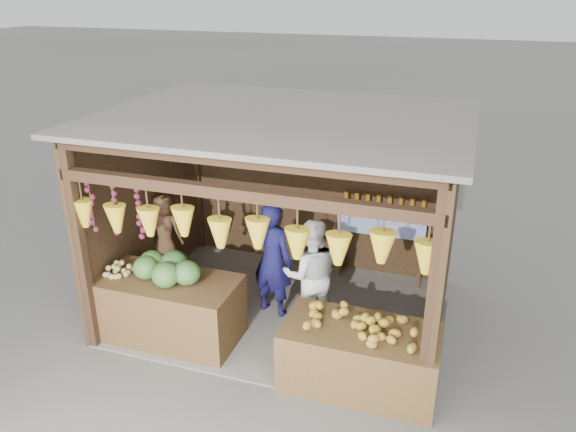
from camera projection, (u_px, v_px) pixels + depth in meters
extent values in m
plane|color=#514F49|center=(284.00, 311.00, 7.53)|extent=(80.00, 80.00, 0.00)
cube|color=slate|center=(284.00, 310.00, 7.53)|extent=(4.00, 3.00, 0.02)
cube|color=black|center=(316.00, 184.00, 8.34)|extent=(4.00, 0.06, 2.60)
cube|color=black|center=(145.00, 204.00, 7.61)|extent=(0.06, 3.00, 2.60)
cube|color=black|center=(448.00, 244.00, 6.45)|extent=(0.06, 3.00, 2.60)
cube|color=#605B54|center=(283.00, 118.00, 6.51)|extent=(4.30, 3.30, 0.06)
cube|color=black|center=(80.00, 249.00, 6.33)|extent=(0.11, 0.11, 2.60)
cube|color=black|center=(431.00, 308.00, 5.20)|extent=(0.11, 0.11, 2.60)
cube|color=black|center=(197.00, 172.00, 8.85)|extent=(0.11, 0.11, 2.60)
cube|color=black|center=(451.00, 201.00, 7.72)|extent=(0.11, 0.11, 2.60)
cube|color=black|center=(236.00, 194.00, 5.42)|extent=(4.00, 0.12, 0.12)
cube|color=black|center=(234.00, 160.00, 5.29)|extent=(4.00, 0.12, 0.12)
cube|color=#382314|center=(383.00, 213.00, 7.96)|extent=(1.25, 0.30, 0.05)
cube|color=#382314|center=(342.00, 241.00, 8.33)|extent=(0.05, 0.28, 1.05)
cube|color=#382314|center=(422.00, 252.00, 7.99)|extent=(0.05, 0.28, 1.05)
cube|color=blue|center=(381.00, 226.00, 7.87)|extent=(1.25, 0.02, 0.30)
cube|color=#4C3419|center=(169.00, 308.00, 6.86)|extent=(1.73, 0.85, 0.80)
cube|color=#4C3219|center=(360.00, 357.00, 6.04)|extent=(1.66, 0.85, 0.71)
cube|color=black|center=(169.00, 274.00, 8.15)|extent=(0.34, 0.34, 0.32)
imported|color=#131245|center=(272.00, 260.00, 7.21)|extent=(0.65, 0.50, 1.58)
imported|color=white|center=(311.00, 275.00, 6.94)|extent=(0.88, 0.79, 1.48)
imported|color=brown|center=(165.00, 231.00, 7.88)|extent=(0.54, 0.36, 1.06)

